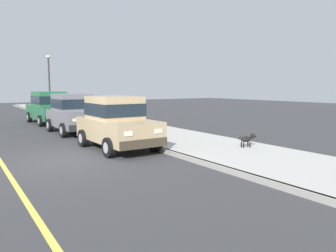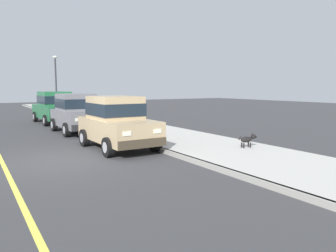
{
  "view_description": "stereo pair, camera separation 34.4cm",
  "coord_description": "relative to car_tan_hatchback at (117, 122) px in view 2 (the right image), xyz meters",
  "views": [
    {
      "loc": [
        -2.66,
        -9.77,
        2.23
      ],
      "look_at": [
        3.59,
        -0.21,
        0.85
      ],
      "focal_mm": 35.09,
      "sensor_mm": 36.0,
      "label": 1
    },
    {
      "loc": [
        -2.37,
        -9.95,
        2.23
      ],
      "look_at": [
        3.59,
        -0.21,
        0.85
      ],
      "focal_mm": 35.09,
      "sensor_mm": 36.0,
      "label": 2
    }
  ],
  "objects": [
    {
      "name": "dog_black",
      "position": [
        3.6,
        -2.9,
        -0.55
      ],
      "size": [
        0.75,
        0.27,
        0.49
      ],
      "color": "black",
      "rests_on": "sidewalk"
    },
    {
      "name": "ground_plane",
      "position": [
        -2.18,
        -1.0,
        -0.98
      ],
      "size": [
        80.0,
        80.0,
        0.0
      ],
      "primitive_type": "plane",
      "color": "#38383A"
    },
    {
      "name": "curb",
      "position": [
        1.02,
        -1.0,
        -0.91
      ],
      "size": [
        0.16,
        64.0,
        0.14
      ],
      "primitive_type": "cube",
      "color": "gray",
      "rests_on": "ground"
    },
    {
      "name": "car_grey_hatchback",
      "position": [
        -0.03,
        4.92,
        0.0
      ],
      "size": [
        2.0,
        3.82,
        1.88
      ],
      "color": "slate",
      "rests_on": "ground"
    },
    {
      "name": "lane_centre_line",
      "position": [
        -3.78,
        -1.0,
        -0.97
      ],
      "size": [
        0.12,
        57.6,
        0.01
      ],
      "primitive_type": "cube",
      "color": "#E0D64C",
      "rests_on": "ground"
    },
    {
      "name": "street_lamp",
      "position": [
        1.37,
        15.25,
        1.93
      ],
      "size": [
        0.36,
        0.36,
        4.42
      ],
      "color": "#2D2D33",
      "rests_on": "sidewalk"
    },
    {
      "name": "car_green_sedan",
      "position": [
        0.02,
        9.8,
        0.01
      ],
      "size": [
        2.15,
        4.66,
        1.92
      ],
      "color": "#23663D",
      "rests_on": "ground"
    },
    {
      "name": "sidewalk",
      "position": [
        2.82,
        -1.0,
        -0.91
      ],
      "size": [
        3.6,
        64.0,
        0.14
      ],
      "primitive_type": "cube",
      "color": "#B7B5AD",
      "rests_on": "ground"
    },
    {
      "name": "car_tan_hatchback",
      "position": [
        0.0,
        0.0,
        0.0
      ],
      "size": [
        2.01,
        3.83,
        1.88
      ],
      "color": "tan",
      "rests_on": "ground"
    }
  ]
}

